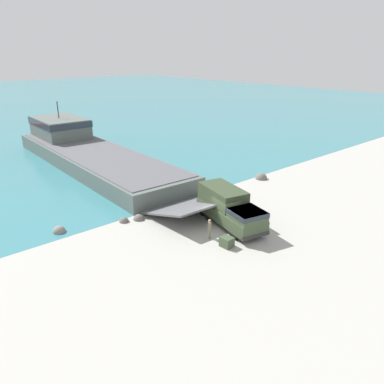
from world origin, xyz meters
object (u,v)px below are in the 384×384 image
cargo_crate (227,242)px  soldier_on_ramp (210,227)px  military_truck (229,208)px  landing_craft (86,149)px

cargo_crate → soldier_on_ramp: bearing=91.8°
military_truck → cargo_crate: (-3.00, -2.65, -1.14)m
landing_craft → soldier_on_ramp: 27.21m
military_truck → soldier_on_ramp: bearing=-62.1°
soldier_on_ramp → cargo_crate: (0.06, -1.84, -0.56)m
military_truck → cargo_crate: 4.16m
military_truck → soldier_on_ramp: 3.22m
landing_craft → soldier_on_ramp: size_ratio=24.02×
military_truck → soldier_on_ramp: size_ratio=4.67×
landing_craft → soldier_on_ramp: bearing=-93.8°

